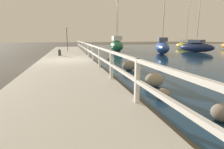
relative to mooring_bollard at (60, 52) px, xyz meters
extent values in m
plane|color=#4C473D|center=(0.55, -3.02, -0.54)|extent=(120.00, 120.00, 0.00)
cube|color=beige|center=(0.55, -3.02, -0.40)|extent=(3.56, 36.00, 0.27)
cube|color=white|center=(2.23, -11.74, 0.25)|extent=(0.10, 0.10, 1.02)
cube|color=white|center=(2.23, -9.25, 0.25)|extent=(0.10, 0.10, 1.02)
cube|color=white|center=(2.23, -6.76, 0.25)|extent=(0.10, 0.10, 1.02)
cube|color=white|center=(2.23, -4.26, 0.25)|extent=(0.10, 0.10, 1.02)
cube|color=white|center=(2.23, -1.77, 0.25)|extent=(0.10, 0.10, 1.02)
cube|color=white|center=(2.23, 0.72, 0.25)|extent=(0.10, 0.10, 1.02)
cube|color=white|center=(2.23, 3.21, 0.25)|extent=(0.10, 0.10, 1.02)
cube|color=white|center=(2.23, 5.71, 0.25)|extent=(0.10, 0.10, 1.02)
cube|color=white|center=(2.23, 8.20, 0.25)|extent=(0.10, 0.10, 1.02)
cube|color=white|center=(2.23, 10.69, 0.25)|extent=(0.10, 0.10, 1.02)
cube|color=white|center=(2.23, 13.18, 0.25)|extent=(0.10, 0.10, 1.02)
cube|color=white|center=(2.23, -3.02, 0.72)|extent=(0.09, 32.50, 0.08)
cube|color=white|center=(2.23, -3.02, 0.25)|extent=(0.09, 32.50, 0.08)
ellipsoid|color=gray|center=(3.33, -11.03, -0.38)|extent=(0.41, 0.37, 0.31)
ellipsoid|color=gray|center=(3.89, -6.49, -0.27)|extent=(0.72, 0.65, 0.54)
ellipsoid|color=slate|center=(3.86, -12.59, -0.34)|extent=(0.52, 0.47, 0.39)
ellipsoid|color=slate|center=(3.68, -2.70, -0.37)|extent=(0.45, 0.41, 0.34)
ellipsoid|color=gray|center=(3.71, -9.77, -0.28)|extent=(0.67, 0.61, 0.51)
cylinder|color=#333338|center=(0.00, 0.00, -0.07)|extent=(0.23, 0.23, 0.39)
sphere|color=#333338|center=(0.00, 0.00, 0.16)|extent=(0.21, 0.21, 0.21)
cylinder|color=#514C47|center=(0.64, 5.38, 0.96)|extent=(0.07, 0.07, 2.45)
sphere|color=beige|center=(0.64, 5.38, 2.31)|extent=(0.25, 0.25, 0.25)
ellipsoid|color=#192347|center=(16.11, 3.36, 0.04)|extent=(2.81, 4.78, 1.14)
cube|color=#4C566B|center=(16.11, 3.36, 0.78)|extent=(1.50, 1.90, 0.36)
cylinder|color=silver|center=(16.11, 3.36, 3.00)|extent=(0.09, 0.09, 4.79)
ellipsoid|color=#2D4C9E|center=(10.72, 2.09, 0.14)|extent=(2.66, 4.58, 1.33)
cube|color=#4C566B|center=(10.72, 2.09, 1.02)|extent=(1.25, 1.45, 0.44)
cylinder|color=silver|center=(10.72, 2.09, 3.24)|extent=(0.09, 0.09, 4.88)
ellipsoid|color=gray|center=(8.42, 11.84, -0.06)|extent=(2.27, 4.85, 0.94)
cube|color=#9E937F|center=(8.42, 11.84, 0.62)|extent=(1.01, 1.51, 0.41)
cylinder|color=silver|center=(8.42, 11.84, 3.82)|extent=(0.09, 0.09, 6.81)
ellipsoid|color=gold|center=(19.37, 9.71, -0.03)|extent=(2.45, 4.01, 0.99)
cube|color=beige|center=(19.37, 9.71, 0.70)|extent=(1.38, 1.73, 0.47)
cylinder|color=silver|center=(19.37, 9.71, 3.85)|extent=(0.09, 0.09, 6.77)
ellipsoid|color=#236B42|center=(6.73, 6.36, 0.16)|extent=(1.55, 3.10, 1.38)
cube|color=silver|center=(6.73, 6.36, 1.14)|extent=(1.07, 1.35, 0.59)
cylinder|color=silver|center=(6.73, 6.36, 4.10)|extent=(0.09, 0.09, 6.51)
camera|label=1|loc=(0.74, -15.37, 1.21)|focal=28.00mm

